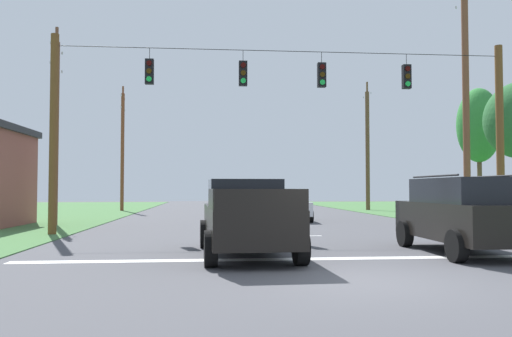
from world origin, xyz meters
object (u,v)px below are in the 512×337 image
utility_pole_mid_right (466,106)px  tree_roadside_far_right (479,126)px  overhead_signal_span (285,124)px  suv_black (464,213)px  utility_pole_far_left (122,148)px  pickup_truck (247,217)px  utility_pole_far_right (368,149)px  distant_car_crossing_white (289,206)px  utility_pole_mid_left (56,127)px

utility_pole_mid_right → tree_roadside_far_right: (4.35, 6.84, -0.06)m
overhead_signal_span → suv_black: bearing=-59.8°
overhead_signal_span → utility_pole_mid_right: (9.25, 3.76, 1.42)m
tree_roadside_far_right → utility_pole_far_left: bearing=157.3°
pickup_truck → utility_pole_far_right: 28.72m
utility_pole_mid_right → overhead_signal_span: bearing=-157.9°
pickup_truck → utility_pole_far_right: bearing=66.4°
suv_black → distant_car_crossing_white: (-2.50, 13.91, -0.27)m
distant_car_crossing_white → tree_roadside_far_right: tree_roadside_far_right is taller
utility_pole_mid_left → suv_black: bearing=-39.6°
distant_car_crossing_white → utility_pole_far_left: (-10.79, 12.87, 4.01)m
pickup_truck → utility_pole_far_right: utility_pole_far_right is taller
suv_black → tree_roadside_far_right: (9.80, 17.13, 4.50)m
distant_car_crossing_white → utility_pole_far_left: size_ratio=0.46×
suv_black → utility_pole_far_right: bearing=77.9°
utility_pole_far_left → pickup_truck: bearing=-74.1°
utility_pole_mid_left → utility_pole_far_left: size_ratio=0.97×
utility_pole_mid_right → utility_pole_mid_left: bearing=176.7°
overhead_signal_span → suv_black: 8.18m
utility_pole_far_right → utility_pole_far_left: size_ratio=1.06×
pickup_truck → utility_pole_mid_left: bearing=125.7°
overhead_signal_span → distant_car_crossing_white: bearing=80.0°
overhead_signal_span → utility_pole_far_left: (-9.50, 20.24, 0.60)m
suv_black → utility_pole_mid_right: utility_pole_mid_right is taller
utility_pole_far_left → tree_roadside_far_right: size_ratio=1.21×
pickup_truck → suv_black: 5.74m
pickup_truck → utility_pole_mid_left: (-8.06, 11.19, 3.58)m
distant_car_crossing_white → utility_pole_far_left: utility_pole_far_left is taller
utility_pole_far_right → utility_pole_far_left: 18.95m
pickup_truck → distant_car_crossing_white: size_ratio=1.26×
suv_black → utility_pole_far_left: (-13.30, 26.78, 3.74)m
utility_pole_far_left → utility_pole_mid_left: bearing=-91.8°
overhead_signal_span → utility_pole_mid_left: bearing=154.1°
utility_pole_mid_right → pickup_truck: bearing=-137.9°
utility_pole_far_right → tree_roadside_far_right: (4.15, -9.16, 0.75)m
suv_black → distant_car_crossing_white: size_ratio=1.11×
distant_car_crossing_white → utility_pole_far_right: utility_pole_far_right is taller
overhead_signal_span → utility_pole_mid_left: size_ratio=1.91×
pickup_truck → utility_pole_mid_right: bearing=42.1°
utility_pole_far_left → tree_roadside_far_right: utility_pole_far_left is taller
utility_pole_mid_left → tree_roadside_far_right: utility_pole_mid_left is taller
suv_black → tree_roadside_far_right: size_ratio=0.61×
overhead_signal_span → utility_pole_far_right: size_ratio=1.75×
utility_pole_mid_right → utility_pole_far_right: bearing=89.3°
distant_car_crossing_white → utility_pole_mid_right: size_ratio=0.37×
utility_pole_far_right → utility_pole_far_left: utility_pole_far_right is taller
overhead_signal_span → utility_pole_far_right: 21.90m
overhead_signal_span → utility_pole_mid_left: (-9.99, 4.86, 0.34)m
utility_pole_far_right → utility_pole_mid_left: utility_pole_far_right is taller
utility_pole_mid_right → utility_pole_mid_left: (-19.24, 1.10, -1.08)m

